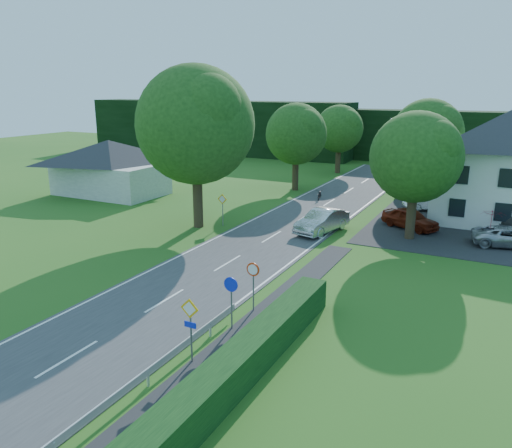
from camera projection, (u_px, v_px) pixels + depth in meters
The scene contains 26 objects.
road at pixel (244, 254), 30.92m from camera, with size 7.00×80.00×0.04m, color #38383B.
parking_pad at pixel (471, 227), 36.79m from camera, with size 14.00×16.00×0.04m, color #27272A.
line_edge_left at pixel (200, 246), 32.35m from camera, with size 0.12×80.00×0.01m, color white.
line_edge_right at pixel (292, 261), 29.49m from camera, with size 0.12×80.00×0.01m, color white.
line_centre at pixel (244, 253), 30.92m from camera, with size 0.12×80.00×0.01m, color white, non-canonical shape.
tree_main at pixel (196, 148), 35.47m from camera, with size 9.40×9.40×11.64m, color #1C4314, non-canonical shape.
tree_left_far at pixel (296, 147), 49.16m from camera, with size 7.00×7.00×8.58m, color #1C4314, non-canonical shape.
tree_right_far at pixel (426, 149), 45.52m from camera, with size 7.40×7.40×9.09m, color #1C4314, non-canonical shape.
tree_left_back at pixel (339, 139), 59.30m from camera, with size 6.60×6.60×8.07m, color #1C4314, non-canonical shape.
tree_right_back at pixel (428, 148), 53.03m from camera, with size 6.20×6.20×7.56m, color #1C4314, non-canonical shape.
tree_right_mid at pixel (414, 177), 32.92m from camera, with size 7.00×7.00×8.58m, color #1C4314, non-canonical shape.
treeline_left at pixel (215, 127), 78.24m from camera, with size 44.00×6.00×8.00m, color black.
treeline_right at pixel (463, 138), 65.95m from camera, with size 30.00×5.00×7.00m, color black.
bungalow_left at pixel (110, 166), 47.60m from camera, with size 11.00×6.50×5.20m.
house_white at pixel (510, 164), 37.33m from camera, with size 10.60×8.40×8.60m.
streetlight at pixel (413, 169), 34.78m from camera, with size 2.03×0.18×8.00m.
sign_priority_right at pixel (190, 319), 18.25m from camera, with size 0.78×0.09×2.59m.
sign_roundabout at pixel (231, 293), 20.86m from camera, with size 0.64×0.08×2.37m.
sign_speed_limit at pixel (253, 275), 22.54m from camera, with size 0.64×0.11×2.37m.
sign_priority_left at pixel (222, 203), 36.73m from camera, with size 0.78×0.09×2.44m.
moving_car at pixel (322, 221), 35.28m from camera, with size 1.71×4.91×1.62m, color silver.
motorcycle at pixel (320, 194), 45.71m from camera, with size 0.63×1.81×0.95m, color black.
parked_car_red at pixel (410, 219), 36.25m from camera, with size 1.72×4.28×1.46m, color maroon.
parked_car_silver_a at pixel (429, 202), 41.63m from camera, with size 1.43×4.10×1.35m, color silver.
parked_car_silver_b at pixel (510, 237), 32.06m from camera, with size 2.13×4.63×1.29m, color #B4B3BB.
parasol at pixel (491, 221), 35.05m from camera, with size 1.83×1.87×1.68m, color red.
Camera 1 is at (14.07, -5.76, 9.96)m, focal length 35.00 mm.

